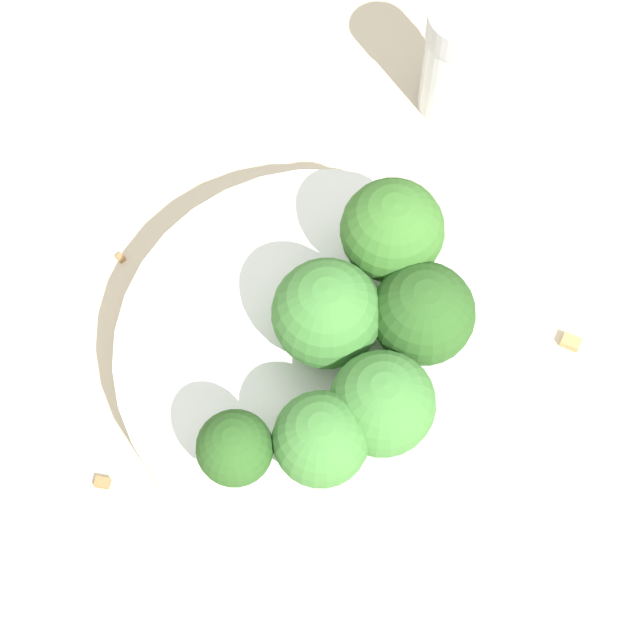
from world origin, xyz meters
The scene contains 12 objects.
ground_plane centered at (0.00, 0.00, 0.00)m, with size 3.00×3.00×0.00m, color beige.
bowl centered at (0.00, 0.00, 0.02)m, with size 0.21×0.21×0.03m, color white.
broccoli_floret_0 centered at (0.00, -0.01, 0.06)m, with size 0.05×0.05×0.06m.
broccoli_floret_1 centered at (0.00, -0.06, 0.07)m, with size 0.05×0.05×0.06m.
broccoli_floret_2 centered at (-0.05, 0.01, 0.06)m, with size 0.05×0.05×0.05m.
broccoli_floret_3 centered at (-0.01, 0.07, 0.06)m, with size 0.04×0.04×0.05m.
broccoli_floret_4 centered at (-0.04, 0.05, 0.06)m, with size 0.04×0.04×0.05m.
broccoli_floret_5 centered at (-0.04, -0.03, 0.06)m, with size 0.05×0.05×0.05m.
pepper_shaker centered at (0.05, -0.18, 0.04)m, with size 0.04×0.04×0.08m.
almond_crumb_0 centered at (0.05, 0.12, 0.00)m, with size 0.01×0.01×0.01m, color olive.
almond_crumb_1 centered at (-0.10, -0.09, 0.00)m, with size 0.01×0.01×0.01m, color #AD7F4C.
almond_crumb_2 centered at (0.13, 0.02, 0.00)m, with size 0.01×0.00×0.01m, color olive.
Camera 1 is at (-0.13, 0.16, 0.52)m, focal length 60.00 mm.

